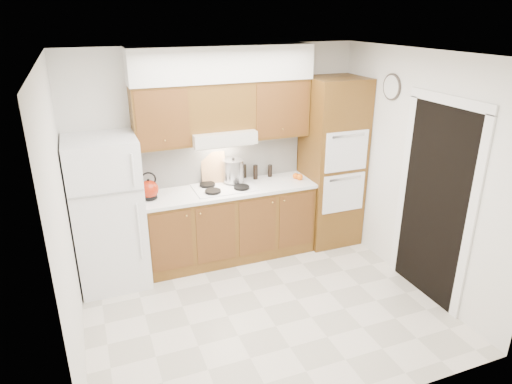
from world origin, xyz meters
TOP-DOWN VIEW (x-y plane):
  - floor at (0.00, 0.00)m, footprint 3.60×3.60m
  - ceiling at (0.00, 0.00)m, footprint 3.60×3.60m
  - wall_back at (0.00, 1.50)m, footprint 3.60×0.02m
  - wall_left at (-1.80, 0.00)m, footprint 0.02×3.00m
  - wall_right at (1.80, 0.00)m, footprint 0.02×3.00m
  - fridge at (-1.41, 1.14)m, footprint 0.75×0.72m
  - base_cabinets at (0.02, 1.20)m, footprint 2.11×0.60m
  - countertop at (0.03, 1.19)m, footprint 2.13×0.62m
  - backsplash at (0.02, 1.49)m, footprint 2.11×0.03m
  - oven_cabinet at (1.44, 1.18)m, footprint 0.70×0.65m
  - upper_cab_left at (-0.71, 1.33)m, footprint 0.63×0.33m
  - upper_cab_right at (0.72, 1.33)m, footprint 0.73×0.33m
  - range_hood at (-0.02, 1.27)m, footprint 0.75×0.45m
  - upper_cab_over_hood at (-0.02, 1.33)m, footprint 0.75×0.33m
  - soffit at (0.03, 1.32)m, footprint 2.13×0.36m
  - cooktop at (-0.02, 1.21)m, footprint 0.74×0.50m
  - doorway at (1.79, -0.35)m, footprint 0.02×0.90m
  - wall_clock at (1.79, 0.55)m, footprint 0.02×0.30m
  - kettle at (-0.93, 1.19)m, footprint 0.24×0.24m
  - cutting_board at (-0.09, 1.44)m, footprint 0.31×0.15m
  - stock_pot at (0.13, 1.32)m, footprint 0.31×0.31m
  - condiment_a at (0.32, 1.45)m, footprint 0.06×0.06m
  - condiment_b at (0.45, 1.38)m, footprint 0.07×0.07m
  - condiment_c at (0.66, 1.40)m, footprint 0.06×0.06m
  - orange_near at (0.96, 1.13)m, footprint 0.11×0.11m
  - orange_far at (0.93, 1.19)m, footprint 0.08×0.08m

SIDE VIEW (x-z plane):
  - floor at x=0.00m, z-range 0.00..0.00m
  - base_cabinets at x=0.02m, z-range 0.00..0.90m
  - fridge at x=-1.41m, z-range 0.00..1.72m
  - countertop at x=0.03m, z-range 0.90..0.94m
  - cooktop at x=-0.02m, z-range 0.94..0.95m
  - orange_far at x=0.93m, z-range 0.94..1.02m
  - orange_near at x=0.96m, z-range 0.94..1.02m
  - condiment_c at x=0.66m, z-range 0.94..1.10m
  - condiment_a at x=0.32m, z-range 0.94..1.13m
  - condiment_b at x=0.45m, z-range 0.94..1.13m
  - doorway at x=1.79m, z-range 0.00..2.10m
  - kettle at x=-0.93m, z-range 0.95..1.17m
  - oven_cabinet at x=1.44m, z-range 0.00..2.20m
  - stock_pot at x=0.13m, z-range 0.97..1.24m
  - cutting_board at x=-0.09m, z-range 0.95..1.33m
  - backsplash at x=0.02m, z-range 0.94..1.50m
  - wall_back at x=0.00m, z-range 0.00..2.60m
  - wall_left at x=-1.80m, z-range 0.00..2.60m
  - wall_right at x=1.80m, z-range 0.00..2.60m
  - range_hood at x=-0.02m, z-range 1.50..1.65m
  - upper_cab_left at x=-0.71m, z-range 1.50..2.20m
  - upper_cab_right at x=0.72m, z-range 1.50..2.20m
  - upper_cab_over_hood at x=-0.02m, z-range 1.65..2.20m
  - wall_clock at x=1.79m, z-range 2.00..2.30m
  - soffit at x=0.03m, z-range 2.20..2.60m
  - ceiling at x=0.00m, z-range 2.60..2.60m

